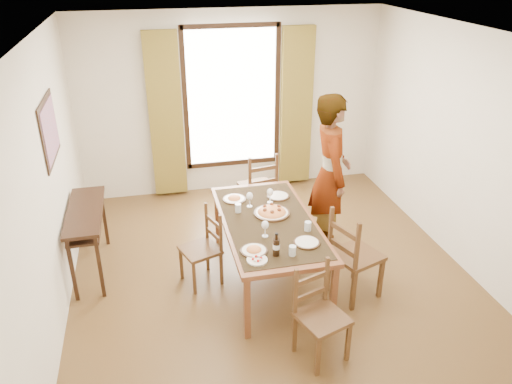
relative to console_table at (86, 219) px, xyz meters
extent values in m
plane|color=#492D17|center=(2.03, -0.60, -0.68)|extent=(5.00, 5.00, 0.00)
cube|color=silver|center=(2.03, 1.90, 0.67)|extent=(4.50, 0.10, 2.70)
cube|color=silver|center=(2.03, -3.10, 0.67)|extent=(4.50, 0.10, 2.70)
cube|color=silver|center=(-0.22, -0.60, 0.67)|extent=(0.10, 5.00, 2.70)
cube|color=silver|center=(4.28, -0.60, 0.67)|extent=(0.10, 5.00, 2.70)
cube|color=white|center=(2.03, -0.60, 2.04)|extent=(4.50, 5.00, 0.04)
cube|color=white|center=(2.03, 1.87, 0.77)|extent=(1.30, 0.04, 2.00)
cube|color=olive|center=(1.05, 1.81, 0.57)|extent=(0.48, 0.10, 2.40)
cube|color=olive|center=(3.01, 1.81, 0.57)|extent=(0.48, 0.10, 2.40)
cube|color=black|center=(-0.21, 0.00, 1.07)|extent=(0.02, 0.86, 0.66)
cube|color=red|center=(-0.20, 0.00, 1.07)|extent=(0.01, 0.76, 0.56)
cube|color=black|center=(0.00, 0.00, 0.10)|extent=(0.38, 1.20, 0.04)
cube|color=black|center=(0.00, 0.00, -0.02)|extent=(0.34, 1.10, 0.03)
cube|color=black|center=(-0.14, -0.55, -0.30)|extent=(0.04, 0.04, 0.76)
cube|color=black|center=(-0.14, 0.55, -0.30)|extent=(0.04, 0.04, 0.76)
cube|color=black|center=(0.14, -0.55, -0.30)|extent=(0.04, 0.04, 0.76)
cube|color=black|center=(0.14, 0.55, -0.30)|extent=(0.04, 0.04, 0.76)
cube|color=brown|center=(1.97, -0.62, 0.04)|extent=(0.99, 1.93, 0.05)
cube|color=black|center=(1.97, -0.62, 0.07)|extent=(0.91, 1.78, 0.01)
cube|color=brown|center=(1.53, -1.53, -0.33)|extent=(0.06, 0.06, 0.70)
cube|color=brown|center=(1.53, 0.29, -0.33)|extent=(0.06, 0.06, 0.70)
cube|color=brown|center=(2.41, -1.53, -0.33)|extent=(0.06, 0.06, 0.70)
cube|color=brown|center=(2.41, 0.29, -0.33)|extent=(0.06, 0.06, 0.70)
cube|color=brown|center=(1.22, -0.52, -0.26)|extent=(0.50, 0.50, 0.04)
cube|color=brown|center=(1.00, -0.42, -0.47)|extent=(0.04, 0.04, 0.42)
cube|color=brown|center=(1.32, -0.30, -0.47)|extent=(0.04, 0.04, 0.42)
cube|color=brown|center=(1.11, -0.73, -0.47)|extent=(0.04, 0.04, 0.42)
cube|color=brown|center=(1.43, -0.62, -0.47)|extent=(0.04, 0.04, 0.42)
cube|color=brown|center=(1.33, -0.30, -0.03)|extent=(0.03, 0.03, 0.47)
cube|color=brown|center=(1.44, -0.62, -0.03)|extent=(0.03, 0.03, 0.47)
cube|color=brown|center=(1.38, -0.46, -0.13)|extent=(0.14, 0.32, 0.05)
cube|color=brown|center=(1.38, -0.46, 0.04)|extent=(0.14, 0.32, 0.05)
cube|color=brown|center=(2.17, 0.81, -0.21)|extent=(0.51, 0.51, 0.04)
cube|color=brown|center=(2.33, 1.03, -0.45)|extent=(0.04, 0.04, 0.48)
cube|color=brown|center=(2.39, 0.65, -0.45)|extent=(0.04, 0.04, 0.48)
cube|color=brown|center=(1.95, 0.97, -0.45)|extent=(0.04, 0.04, 0.48)
cube|color=brown|center=(2.02, 0.59, -0.45)|extent=(0.04, 0.04, 0.48)
cube|color=brown|center=(2.40, 0.64, 0.06)|extent=(0.04, 0.04, 0.53)
cube|color=brown|center=(2.02, 0.58, 0.06)|extent=(0.04, 0.04, 0.53)
cube|color=brown|center=(2.21, 0.61, -0.05)|extent=(0.38, 0.09, 0.05)
cube|color=brown|center=(2.21, 0.61, 0.14)|extent=(0.38, 0.09, 0.05)
cube|color=brown|center=(2.14, -1.92, -0.25)|extent=(0.52, 0.52, 0.04)
cube|color=brown|center=(2.04, -2.14, -0.47)|extent=(0.04, 0.04, 0.44)
cube|color=brown|center=(1.92, -1.81, -0.47)|extent=(0.04, 0.04, 0.44)
cube|color=brown|center=(2.37, -2.02, -0.47)|extent=(0.04, 0.04, 0.44)
cube|color=brown|center=(2.25, -1.69, -0.47)|extent=(0.04, 0.04, 0.44)
cube|color=brown|center=(1.92, -1.80, -0.01)|extent=(0.03, 0.03, 0.48)
cube|color=brown|center=(2.25, -1.68, -0.01)|extent=(0.03, 0.03, 0.48)
cube|color=brown|center=(2.09, -1.74, -0.10)|extent=(0.34, 0.14, 0.05)
cube|color=brown|center=(2.09, -1.74, 0.07)|extent=(0.34, 0.14, 0.05)
cube|color=brown|center=(2.81, -1.11, -0.19)|extent=(0.59, 0.59, 0.04)
cube|color=brown|center=(3.06, -1.23, -0.44)|extent=(0.04, 0.04, 0.50)
cube|color=brown|center=(2.69, -1.37, -0.44)|extent=(0.04, 0.04, 0.50)
cube|color=brown|center=(2.93, -0.86, -0.44)|extent=(0.04, 0.04, 0.50)
cube|color=brown|center=(2.55, -0.99, -0.44)|extent=(0.04, 0.04, 0.50)
cube|color=brown|center=(2.68, -1.37, 0.09)|extent=(0.04, 0.04, 0.55)
cube|color=brown|center=(2.54, -1.00, 0.09)|extent=(0.04, 0.04, 0.55)
cube|color=brown|center=(2.61, -1.18, -0.02)|extent=(0.16, 0.38, 0.06)
cube|color=brown|center=(2.61, -1.18, 0.17)|extent=(0.16, 0.38, 0.06)
imported|color=gray|center=(2.86, -0.10, 0.31)|extent=(0.86, 0.68, 1.98)
cylinder|color=silver|center=(2.32, -0.92, 0.12)|extent=(0.07, 0.07, 0.10)
cylinder|color=silver|center=(1.68, -0.35, 0.12)|extent=(0.07, 0.07, 0.10)
cylinder|color=silver|center=(2.03, -1.33, 0.12)|extent=(0.07, 0.07, 0.10)
camera|label=1|loc=(0.78, -5.22, 2.74)|focal=35.00mm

